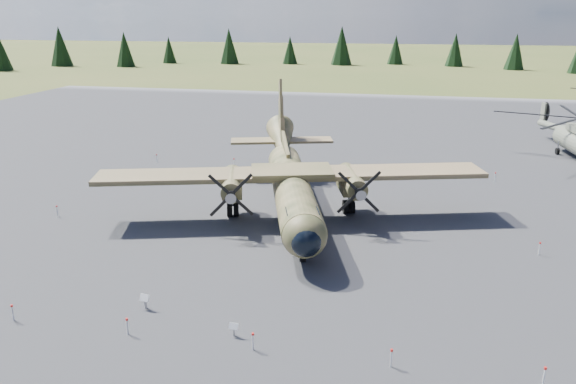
# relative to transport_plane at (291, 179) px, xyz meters

# --- Properties ---
(ground) EXTENTS (500.00, 500.00, 0.00)m
(ground) POSITION_rel_transport_plane_xyz_m (0.02, -4.44, -2.62)
(ground) COLOR brown
(ground) RESTS_ON ground
(apron) EXTENTS (120.00, 120.00, 0.04)m
(apron) POSITION_rel_transport_plane_xyz_m (0.02, 5.56, -2.62)
(apron) COLOR slate
(apron) RESTS_ON ground
(transport_plane) EXTENTS (27.34, 24.41, 9.12)m
(transport_plane) POSITION_rel_transport_plane_xyz_m (0.00, 0.00, 0.00)
(transport_plane) COLOR #3B4022
(transport_plane) RESTS_ON ground
(info_placard_left) EXTENTS (0.54, 0.31, 0.80)m
(info_placard_left) POSITION_rel_transport_plane_xyz_m (-4.25, -15.56, -2.09)
(info_placard_left) COLOR gray
(info_placard_left) RESTS_ON ground
(info_placard_right) EXTENTS (0.45, 0.22, 0.68)m
(info_placard_right) POSITION_rel_transport_plane_xyz_m (0.86, -17.05, -2.17)
(info_placard_right) COLOR gray
(info_placard_right) RESTS_ON ground
(barrier_fence) EXTENTS (33.12, 29.62, 0.85)m
(barrier_fence) POSITION_rel_transport_plane_xyz_m (-0.44, -4.51, -2.11)
(barrier_fence) COLOR white
(barrier_fence) RESTS_ON ground
(treeline) EXTENTS (288.54, 281.54, 10.91)m
(treeline) POSITION_rel_transport_plane_xyz_m (2.13, -2.82, 2.02)
(treeline) COLOR black
(treeline) RESTS_ON ground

